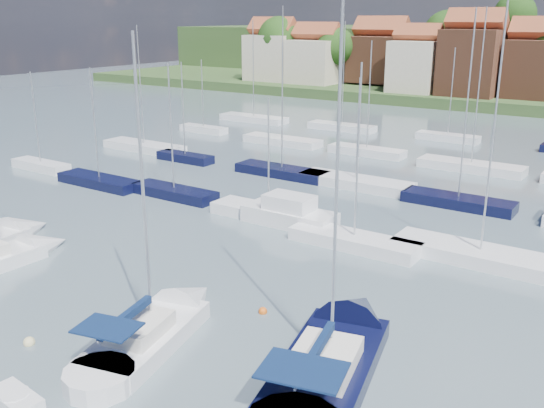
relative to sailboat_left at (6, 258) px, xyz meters
The scene contains 9 objects.
ground 39.22m from the sailboat_left, 66.10° to the left, with size 260.00×260.00×0.00m, color #42525A.
sailboat_left is the anchor object (origin of this frame).
sailboat_centre 14.00m from the sailboat_left, ahead, with size 5.47×11.57×15.22m.
sailboat_navy 22.07m from the sailboat_left, ahead, with size 6.60×14.14×18.84m.
tender 15.49m from the sailboat_left, 31.91° to the right, with size 2.58×1.39×0.53m.
buoy_c 10.95m from the sailboat_left, 28.03° to the right, with size 0.54×0.54×0.54m, color beige.
buoy_d 15.63m from the sailboat_left, 22.01° to the right, with size 0.47×0.47×0.47m, color beige.
buoy_e 17.22m from the sailboat_left, 11.59° to the left, with size 0.45×0.45×0.45m, color #D85914.
marina_field 35.75m from the sailboat_left, 60.15° to the left, with size 79.62×41.41×15.93m.
Camera 1 is at (17.02, -15.30, 14.51)m, focal length 40.00 mm.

